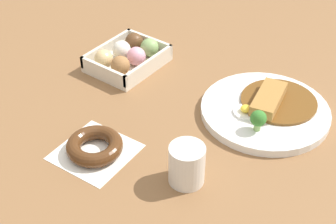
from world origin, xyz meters
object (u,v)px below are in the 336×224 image
(chocolate_ring_donut, at_px, (95,147))
(donut_box, at_px, (128,57))
(curry_plate, at_px, (266,109))
(coffee_mug, at_px, (187,164))

(chocolate_ring_donut, bearing_deg, donut_box, 28.92)
(donut_box, xyz_separation_m, chocolate_ring_donut, (-0.28, -0.16, -0.01))
(donut_box, bearing_deg, curry_plate, -85.52)
(donut_box, bearing_deg, chocolate_ring_donut, -151.08)
(chocolate_ring_donut, height_order, coffee_mug, coffee_mug)
(coffee_mug, bearing_deg, curry_plate, -5.18)
(curry_plate, bearing_deg, coffee_mug, 174.82)
(chocolate_ring_donut, bearing_deg, curry_plate, -34.22)
(chocolate_ring_donut, bearing_deg, coffee_mug, -76.21)
(curry_plate, relative_size, chocolate_ring_donut, 1.85)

